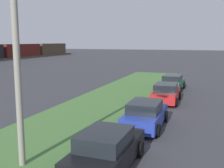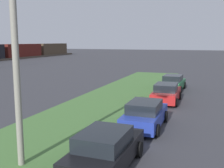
{
  "view_description": "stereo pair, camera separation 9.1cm",
  "coord_description": "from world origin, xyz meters",
  "px_view_note": "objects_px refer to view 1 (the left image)",
  "views": [
    {
      "loc": [
        0.67,
        -0.11,
        4.67
      ],
      "look_at": [
        17.66,
        5.95,
        1.83
      ],
      "focal_mm": 43.73,
      "sensor_mm": 36.0,
      "label": 1
    },
    {
      "loc": [
        0.7,
        -0.19,
        4.67
      ],
      "look_at": [
        17.66,
        5.95,
        1.83
      ],
      "focal_mm": 43.73,
      "sensor_mm": 36.0,
      "label": 2
    }
  ],
  "objects_px": {
    "parked_car_blue": "(145,114)",
    "parked_car_green": "(172,83)",
    "parked_car_red": "(166,93)",
    "streetlight": "(23,50)",
    "parked_car_black": "(107,150)"
  },
  "relations": [
    {
      "from": "parked_car_black",
      "to": "streetlight",
      "type": "relative_size",
      "value": 0.58
    },
    {
      "from": "parked_car_red",
      "to": "parked_car_green",
      "type": "distance_m",
      "value": 5.49
    },
    {
      "from": "parked_car_blue",
      "to": "parked_car_red",
      "type": "bearing_deg",
      "value": -1.43
    },
    {
      "from": "streetlight",
      "to": "parked_car_green",
      "type": "bearing_deg",
      "value": -8.66
    },
    {
      "from": "parked_car_blue",
      "to": "parked_car_red",
      "type": "height_order",
      "value": "same"
    },
    {
      "from": "parked_car_red",
      "to": "parked_car_blue",
      "type": "bearing_deg",
      "value": 177.87
    },
    {
      "from": "streetlight",
      "to": "parked_car_blue",
      "type": "bearing_deg",
      "value": -24.33
    },
    {
      "from": "parked_car_blue",
      "to": "parked_car_green",
      "type": "distance_m",
      "value": 12.12
    },
    {
      "from": "parked_car_black",
      "to": "parked_car_blue",
      "type": "height_order",
      "value": "same"
    },
    {
      "from": "parked_car_blue",
      "to": "parked_car_red",
      "type": "relative_size",
      "value": 1.0
    },
    {
      "from": "parked_car_blue",
      "to": "parked_car_red",
      "type": "xyz_separation_m",
      "value": [
        6.63,
        -0.13,
        0.0
      ]
    },
    {
      "from": "parked_car_green",
      "to": "streetlight",
      "type": "xyz_separation_m",
      "value": [
        -18.52,
        2.82,
        3.67
      ]
    },
    {
      "from": "parked_car_black",
      "to": "parked_car_blue",
      "type": "bearing_deg",
      "value": -2.18
    },
    {
      "from": "parked_car_green",
      "to": "streetlight",
      "type": "relative_size",
      "value": 0.58
    },
    {
      "from": "parked_car_blue",
      "to": "streetlight",
      "type": "xyz_separation_m",
      "value": [
        -6.4,
        2.89,
        3.67
      ]
    }
  ]
}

